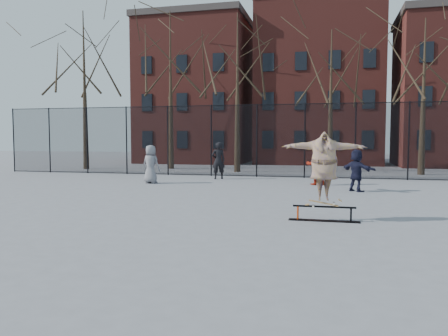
% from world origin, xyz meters
% --- Properties ---
extents(ground, '(100.00, 100.00, 0.00)m').
position_xyz_m(ground, '(0.00, 0.00, 0.00)').
color(ground, slate).
extents(skate_rail, '(1.82, 0.28, 0.40)m').
position_xyz_m(skate_rail, '(2.40, 0.77, 0.16)').
color(skate_rail, black).
rests_on(skate_rail, ground).
extents(skateboard, '(0.82, 0.19, 0.10)m').
position_xyz_m(skateboard, '(2.39, 0.77, 0.45)').
color(skateboard, '#9E713F').
rests_on(skateboard, skate_rail).
extents(skater, '(2.24, 0.83, 1.78)m').
position_xyz_m(skater, '(2.39, 0.77, 1.39)').
color(skater, '#7A3E9B').
rests_on(skater, skateboard).
extents(bystander_grey, '(0.97, 0.72, 1.82)m').
position_xyz_m(bystander_grey, '(-5.71, 8.43, 0.91)').
color(bystander_grey, slate).
rests_on(bystander_grey, ground).
extents(bystander_black, '(0.83, 0.70, 1.93)m').
position_xyz_m(bystander_black, '(-3.14, 11.29, 0.96)').
color(bystander_black, black).
rests_on(bystander_black, ground).
extents(bystander_red, '(1.03, 0.89, 1.84)m').
position_xyz_m(bystander_red, '(1.92, 9.63, 0.92)').
color(bystander_red, '#A7210E').
rests_on(bystander_red, ground).
extents(bystander_navy, '(1.49, 1.46, 1.70)m').
position_xyz_m(bystander_navy, '(3.58, 7.49, 0.85)').
color(bystander_navy, black).
rests_on(bystander_navy, ground).
extents(fence, '(34.03, 0.07, 4.00)m').
position_xyz_m(fence, '(-0.01, 13.00, 2.05)').
color(fence, black).
rests_on(fence, ground).
extents(tree_row, '(33.66, 7.46, 10.67)m').
position_xyz_m(tree_row, '(-0.25, 17.15, 7.36)').
color(tree_row, black).
rests_on(tree_row, ground).
extents(rowhouses, '(29.00, 7.00, 13.00)m').
position_xyz_m(rowhouses, '(0.72, 26.00, 6.06)').
color(rowhouses, maroon).
rests_on(rowhouses, ground).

